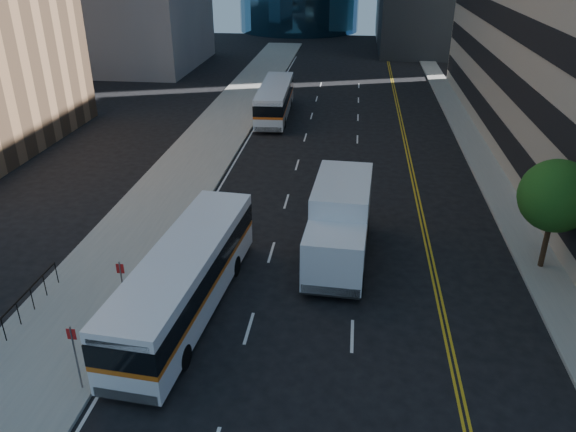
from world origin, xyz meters
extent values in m
plane|color=black|center=(0.00, 0.00, 0.00)|extent=(160.00, 160.00, 0.00)
cube|color=gray|center=(-10.50, 25.00, 0.07)|extent=(5.00, 90.00, 0.15)
cube|color=gray|center=(9.00, 25.00, 0.07)|extent=(2.00, 90.00, 0.15)
cylinder|color=#332114|center=(9.00, 8.00, 1.25)|extent=(0.24, 0.24, 2.20)
sphere|color=#184B15|center=(9.00, 8.00, 3.65)|extent=(3.20, 3.20, 3.20)
cube|color=white|center=(-6.15, 2.92, 0.83)|extent=(3.34, 11.25, 1.02)
cube|color=#CE5D13|center=(-6.15, 2.92, 1.43)|extent=(3.36, 11.28, 0.20)
cube|color=black|center=(-6.15, 2.92, 1.94)|extent=(3.36, 11.28, 0.83)
cube|color=white|center=(-6.15, 2.92, 2.63)|extent=(3.34, 11.25, 0.46)
cylinder|color=black|center=(-7.51, -0.30, 0.46)|extent=(0.35, 0.94, 0.92)
cylinder|color=black|center=(-5.36, -0.48, 0.46)|extent=(0.35, 0.94, 0.92)
cylinder|color=black|center=(-6.98, 5.96, 0.46)|extent=(0.35, 0.94, 0.92)
cylinder|color=black|center=(-4.82, 5.78, 0.46)|extent=(0.35, 0.94, 0.92)
cube|color=white|center=(-6.60, 31.38, 0.80)|extent=(2.69, 10.75, 0.98)
cube|color=orange|center=(-6.60, 31.38, 1.38)|extent=(2.71, 10.77, 0.20)
cube|color=black|center=(-6.60, 31.38, 1.87)|extent=(2.71, 10.77, 0.80)
cube|color=white|center=(-6.60, 31.38, 2.53)|extent=(2.69, 10.75, 0.44)
cylinder|color=black|center=(-7.52, 28.14, 0.44)|extent=(0.30, 0.90, 0.89)
cylinder|color=black|center=(-5.45, 28.21, 0.44)|extent=(0.30, 0.90, 0.89)
cylinder|color=black|center=(-7.74, 34.19, 0.44)|extent=(0.30, 0.90, 0.89)
cylinder|color=black|center=(-5.66, 34.26, 0.44)|extent=(0.30, 0.90, 0.89)
cube|color=white|center=(-0.40, 5.18, 1.54)|extent=(2.67, 2.47, 2.23)
cube|color=black|center=(-0.45, 4.17, 1.97)|extent=(2.35, 0.18, 1.17)
cube|color=white|center=(-0.21, 8.89, 2.18)|extent=(2.81, 5.23, 2.76)
cube|color=black|center=(-0.27, 7.73, 0.58)|extent=(2.31, 7.11, 0.27)
cylinder|color=black|center=(-1.57, 5.03, 0.51)|extent=(0.35, 1.03, 1.02)
cylinder|color=black|center=(0.74, 4.91, 0.51)|extent=(0.35, 1.03, 1.02)
cylinder|color=black|center=(-1.29, 10.33, 0.51)|extent=(0.35, 1.03, 1.02)
cylinder|color=black|center=(1.02, 10.21, 0.51)|extent=(0.35, 1.03, 1.02)
camera|label=1|loc=(0.11, -15.38, 13.48)|focal=35.00mm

